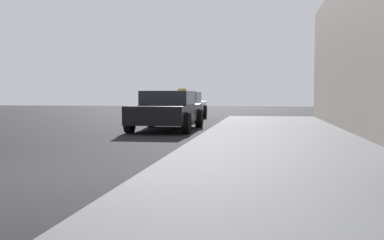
% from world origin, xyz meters
% --- Properties ---
extents(sidewalk, '(4.00, 32.00, 0.15)m').
position_xyz_m(sidewalk, '(4.00, 0.00, 0.07)').
color(sidewalk, '#5B5B60').
rests_on(sidewalk, ground_plane).
extents(car_black, '(1.95, 4.23, 1.27)m').
position_xyz_m(car_black, '(0.48, 9.04, 0.65)').
color(car_black, black).
rests_on(car_black, ground_plane).
extents(car_white, '(2.03, 4.02, 1.43)m').
position_xyz_m(car_white, '(-0.19, 15.38, 0.65)').
color(car_white, white).
rests_on(car_white, ground_plane).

